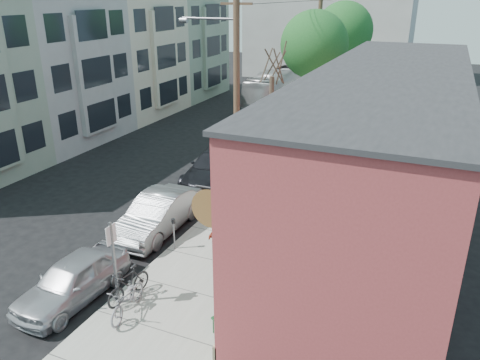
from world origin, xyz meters
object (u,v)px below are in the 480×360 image
at_px(parking_meter_far, 267,150).
at_px(patio_chair_a, 222,318).
at_px(utility_pole_near, 235,85).
at_px(car_1, 158,214).
at_px(parking_meter_near, 174,229).
at_px(tree_leafy_far, 344,31).
at_px(parked_bike_a, 128,284).
at_px(patron_green, 246,250).
at_px(car_0, 73,280).
at_px(car_2, 217,167).
at_px(car_4, 282,117).
at_px(cyclist, 224,234).
at_px(sign_post, 114,256).
at_px(tree_bare, 271,126).
at_px(patron_grey, 232,261).
at_px(patio_chair_b, 231,304).
at_px(parked_bike_b, 128,299).
at_px(bus, 279,88).
at_px(car_3, 260,139).
at_px(tree_leafy_mid, 314,45).

height_order(parking_meter_far, patio_chair_a, parking_meter_far).
height_order(utility_pole_near, car_1, utility_pole_near).
height_order(parking_meter_near, tree_leafy_far, tree_leafy_far).
relative_size(parking_meter_near, parked_bike_a, 0.70).
height_order(utility_pole_near, patron_green, utility_pole_near).
bearing_deg(patio_chair_a, car_0, -152.52).
bearing_deg(utility_pole_near, car_2, 138.19).
bearing_deg(patron_green, car_4, -143.88).
bearing_deg(patio_chair_a, car_1, 161.50).
bearing_deg(car_0, cyclist, 51.77).
distance_m(car_1, car_4, 17.15).
xyz_separation_m(sign_post, tree_bare, (0.45, 12.66, 0.88)).
distance_m(patron_grey, car_2, 9.37).
distance_m(parking_meter_near, tree_leafy_far, 26.82).
bearing_deg(tree_leafy_far, patio_chair_b, -84.00).
relative_size(utility_pole_near, car_1, 2.08).
xyz_separation_m(utility_pole_near, patron_green, (3.02, -5.98, -4.31)).
bearing_deg(sign_post, cyclist, 62.88).
xyz_separation_m(tree_leafy_far, parked_bike_b, (0.16, -30.19, -5.63)).
bearing_deg(car_2, patio_chair_a, -68.39).
relative_size(utility_pole_near, car_2, 1.71).
distance_m(patio_chair_a, parked_bike_a, 3.35).
bearing_deg(patio_chair_b, parked_bike_a, 167.65).
bearing_deg(car_0, car_2, 93.71).
height_order(sign_post, patron_green, sign_post).
relative_size(patio_chair_b, car_2, 0.15).
bearing_deg(parking_meter_far, tree_bare, -63.41).
xyz_separation_m(utility_pole_near, patron_grey, (2.78, -6.66, -4.42)).
distance_m(sign_post, parked_bike_b, 1.36).
xyz_separation_m(patio_chair_b, car_2, (-5.20, 9.83, 0.26)).
bearing_deg(cyclist, bus, -78.73).
relative_size(tree_leafy_far, patio_chair_b, 9.63).
xyz_separation_m(patron_grey, car_3, (-4.37, 14.12, -0.30)).
relative_size(tree_leafy_far, car_2, 1.45).
bearing_deg(tree_leafy_mid, tree_leafy_far, 90.00).
bearing_deg(patio_chair_a, sign_post, -154.68).
bearing_deg(bus, car_3, -75.44).
bearing_deg(parking_meter_near, tree_leafy_far, 88.80).
bearing_deg(parking_meter_far, car_3, 117.89).
height_order(utility_pole_near, car_4, utility_pole_near).
bearing_deg(patron_grey, bus, -153.22).
xyz_separation_m(patio_chair_b, cyclist, (-1.61, 2.97, 0.52)).
bearing_deg(parked_bike_a, parking_meter_near, 104.74).
bearing_deg(car_4, bus, 109.76).
distance_m(car_2, car_3, 5.91).
height_order(sign_post, utility_pole_near, utility_pole_near).
height_order(tree_leafy_mid, patio_chair_b, tree_leafy_mid).
relative_size(tree_bare, parked_bike_b, 2.67).
bearing_deg(tree_bare, patron_grey, -77.00).
xyz_separation_m(patron_grey, car_0, (-4.37, -2.61, -0.28)).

